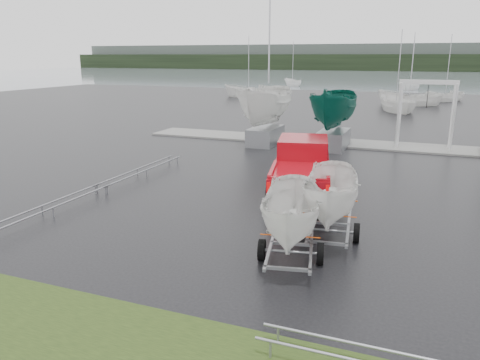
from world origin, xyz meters
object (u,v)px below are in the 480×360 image
(trailer_hitched, at_px, (294,170))
(trailer_parked, at_px, (334,154))
(pickup_truck, at_px, (302,166))
(boat_hoist, at_px, (427,105))

(trailer_hitched, height_order, trailer_parked, trailer_parked)
(pickup_truck, xyz_separation_m, boat_hoist, (4.56, 11.71, 1.55))
(pickup_truck, height_order, trailer_hitched, trailer_hitched)
(pickup_truck, bearing_deg, trailer_hitched, -90.00)
(pickup_truck, relative_size, boat_hoist, 1.64)
(trailer_parked, bearing_deg, boat_hoist, 74.50)
(boat_hoist, bearing_deg, trailer_parked, -98.59)
(trailer_parked, relative_size, boat_hoist, 1.19)
(pickup_truck, distance_m, trailer_hitched, 6.91)
(pickup_truck, relative_size, trailer_hitched, 1.44)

